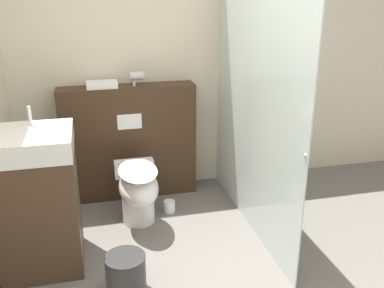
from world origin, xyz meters
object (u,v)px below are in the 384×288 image
toilet (138,190)px  hair_drier (137,76)px  waste_bin (126,274)px  sink_vanity (38,201)px

toilet → hair_drier: bearing=79.8°
hair_drier → waste_bin: size_ratio=0.56×
toilet → waste_bin: (-0.20, -0.86, -0.18)m
toilet → waste_bin: size_ratio=2.26×
waste_bin → sink_vanity: bearing=139.4°
sink_vanity → hair_drier: (0.85, 0.96, 0.66)m
hair_drier → waste_bin: 1.79m
sink_vanity → waste_bin: size_ratio=4.20×
sink_vanity → waste_bin: (0.55, -0.47, -0.38)m
hair_drier → toilet: bearing=-100.2°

